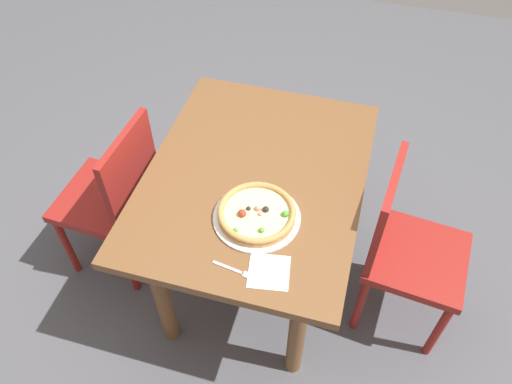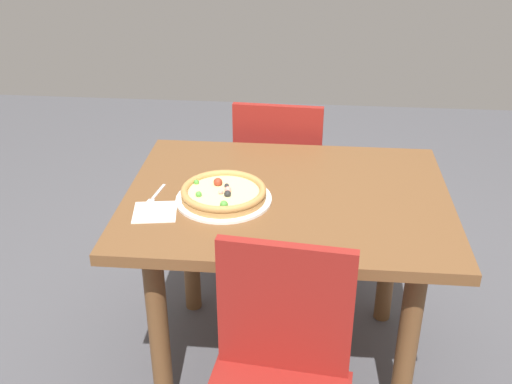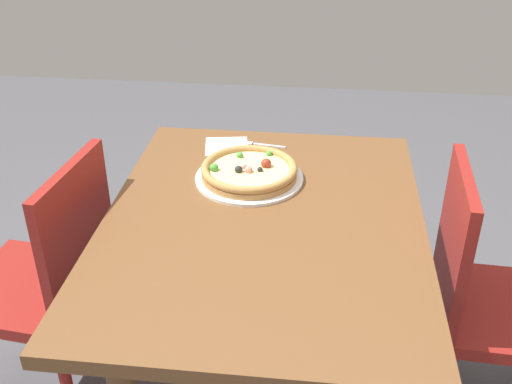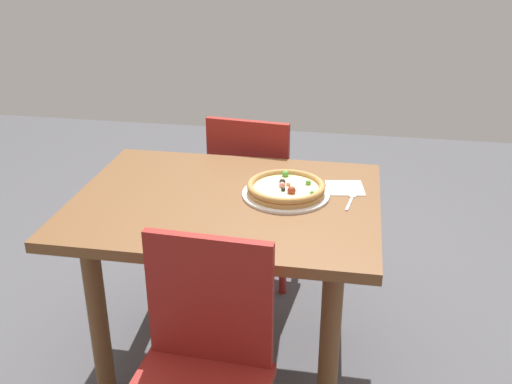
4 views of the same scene
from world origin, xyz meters
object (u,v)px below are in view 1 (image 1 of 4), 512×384
Objects in this scene: dining_table at (255,194)px; plate at (257,217)px; chair_near at (116,195)px; pizza at (257,213)px; chair_far at (404,247)px; fork at (239,272)px; napkin at (269,272)px.

dining_table is 0.26m from plate.
pizza is at bearing -99.12° from chair_near.
chair_far is 0.68m from plate.
chair_far is 0.79m from fork.
plate is (0.15, 0.71, 0.27)m from chair_near.
chair_near is (0.06, -0.65, -0.14)m from dining_table.
fork is at bearing -115.85° from chair_near.
dining_table is at bearing -162.99° from plate.
pizza is at bearing -154.43° from napkin.
chair_far is at bearing 110.66° from pizza.
plate is at bearing 17.01° from dining_table.
napkin is at bearing 25.57° from pizza.
dining_table is 0.27m from pizza.
plate is at bearing -148.55° from pizza.
fork is 0.10m from napkin.
pizza is at bearing 17.04° from dining_table.
chair_far is at bearing 90.45° from dining_table.
napkin is (0.43, -0.48, 0.26)m from chair_far.
fork is (0.24, 0.00, -0.03)m from pizza.
pizza is (0.00, 0.00, 0.03)m from plate.
chair_near is 1.30m from chair_far.
napkin is at bearing -111.21° from chair_near.
chair_near is 2.68× the size of plate.
chair_far is at bearing 132.10° from napkin.
napkin is at bearing 25.58° from plate.
chair_near is at bearing -84.68° from dining_table.
chair_far is 2.68× the size of plate.
chair_near is 5.28× the size of fork.
napkin is (-0.03, 0.10, -0.00)m from fork.
pizza is (0.22, -0.58, 0.29)m from chair_far.
napkin is (0.21, 0.10, -0.00)m from plate.
pizza is (0.21, 0.07, 0.15)m from dining_table.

